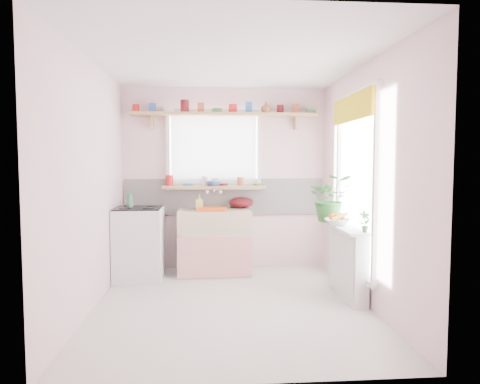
{
  "coord_description": "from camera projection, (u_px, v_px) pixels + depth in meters",
  "views": [
    {
      "loc": [
        -0.24,
        -4.34,
        1.48
      ],
      "look_at": [
        0.13,
        0.55,
        1.14
      ],
      "focal_mm": 32.0,
      "sensor_mm": 36.0,
      "label": 1
    }
  ],
  "objects": [
    {
      "name": "room",
      "position": [
        281.0,
        171.0,
        5.24
      ],
      "size": [
        3.2,
        3.2,
        3.2
      ],
      "color": "beige",
      "rests_on": "ground"
    },
    {
      "name": "sink_unit",
      "position": [
        215.0,
        241.0,
        5.68
      ],
      "size": [
        0.95,
        0.65,
        1.11
      ],
      "color": "white",
      "rests_on": "ground"
    },
    {
      "name": "cooker",
      "position": [
        139.0,
        243.0,
        5.36
      ],
      "size": [
        0.58,
        0.58,
        0.93
      ],
      "color": "white",
      "rests_on": "ground"
    },
    {
      "name": "radiator_ledge",
      "position": [
        348.0,
        261.0,
        4.7
      ],
      "size": [
        0.22,
        0.95,
        0.78
      ],
      "color": "white",
      "rests_on": "ground"
    },
    {
      "name": "windowsill",
      "position": [
        214.0,
        187.0,
        5.82
      ],
      "size": [
        1.4,
        0.22,
        0.04
      ],
      "primitive_type": "cube",
      "color": "tan",
      "rests_on": "room"
    },
    {
      "name": "pine_shelf",
      "position": [
        225.0,
        114.0,
        5.75
      ],
      "size": [
        2.52,
        0.24,
        0.04
      ],
      "primitive_type": "cube",
      "color": "tan",
      "rests_on": "room"
    },
    {
      "name": "shelf_crockery",
      "position": [
        222.0,
        109.0,
        5.74
      ],
      "size": [
        2.47,
        0.11,
        0.12
      ],
      "color": "red",
      "rests_on": "pine_shelf"
    },
    {
      "name": "sill_crockery",
      "position": [
        210.0,
        182.0,
        5.81
      ],
      "size": [
        1.35,
        0.11,
        0.12
      ],
      "color": "red",
      "rests_on": "windowsill"
    },
    {
      "name": "dish_tray",
      "position": [
        212.0,
        209.0,
        5.56
      ],
      "size": [
        0.4,
        0.33,
        0.04
      ],
      "primitive_type": "cube",
      "rotation": [
        0.0,
        0.0,
        -0.14
      ],
      "color": "#FA4E16",
      "rests_on": "sink_unit"
    },
    {
      "name": "colander",
      "position": [
        241.0,
        202.0,
        5.88
      ],
      "size": [
        0.34,
        0.34,
        0.15
      ],
      "primitive_type": "ellipsoid",
      "rotation": [
        0.0,
        0.0,
        0.03
      ],
      "color": "#560E16",
      "rests_on": "sink_unit"
    },
    {
      "name": "jade_plant",
      "position": [
        330.0,
        198.0,
        5.05
      ],
      "size": [
        0.56,
        0.51,
        0.56
      ],
      "primitive_type": "imported",
      "rotation": [
        0.0,
        0.0,
        -0.15
      ],
      "color": "#2B6C2B",
      "rests_on": "radiator_ledge"
    },
    {
      "name": "fruit_bowl",
      "position": [
        337.0,
        222.0,
        4.8
      ],
      "size": [
        0.34,
        0.34,
        0.07
      ],
      "primitive_type": "imported",
      "rotation": [
        0.0,
        0.0,
        -0.22
      ],
      "color": "silver",
      "rests_on": "radiator_ledge"
    },
    {
      "name": "herb_pot",
      "position": [
        365.0,
        222.0,
        4.27
      ],
      "size": [
        0.12,
        0.09,
        0.22
      ],
      "primitive_type": "imported",
      "rotation": [
        0.0,
        0.0,
        0.13
      ],
      "color": "#2C5A24",
      "rests_on": "radiator_ledge"
    },
    {
      "name": "soap_bottle_sink",
      "position": [
        199.0,
        202.0,
        5.62
      ],
      "size": [
        0.1,
        0.1,
        0.2
      ],
      "primitive_type": "imported",
      "rotation": [
        0.0,
        0.0,
        -0.04
      ],
      "color": "#E0E063",
      "rests_on": "sink_unit"
    },
    {
      "name": "sill_cup",
      "position": [
        217.0,
        182.0,
        5.87
      ],
      "size": [
        0.13,
        0.13,
        0.1
      ],
      "primitive_type": "imported",
      "rotation": [
        0.0,
        0.0,
        -0.06
      ],
      "color": "beige",
      "rests_on": "windowsill"
    },
    {
      "name": "sill_bowl",
      "position": [
        213.0,
        184.0,
        5.75
      ],
      "size": [
        0.25,
        0.25,
        0.06
      ],
      "primitive_type": "imported",
      "rotation": [
        0.0,
        0.0,
        -0.29
      ],
      "color": "#2F559A",
      "rests_on": "windowsill"
    },
    {
      "name": "shelf_vase",
      "position": [
        266.0,
        107.0,
        5.72
      ],
      "size": [
        0.17,
        0.17,
        0.15
      ],
      "primitive_type": "imported",
      "rotation": [
        0.0,
        0.0,
        -0.23
      ],
      "color": "#97582E",
      "rests_on": "pine_shelf"
    },
    {
      "name": "cooker_bottle",
      "position": [
        130.0,
        199.0,
        5.3
      ],
      "size": [
        0.09,
        0.09,
        0.22
      ],
      "primitive_type": "imported",
      "rotation": [
        0.0,
        0.0,
        -0.09
      ],
      "color": "#3F7E54",
      "rests_on": "cooker"
    },
    {
      "name": "fruit",
      "position": [
        337.0,
        216.0,
        4.8
      ],
      "size": [
        0.2,
        0.14,
        0.1
      ],
      "color": "#D65A12",
      "rests_on": "fruit_bowl"
    }
  ]
}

